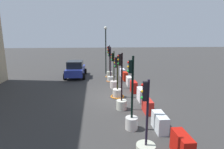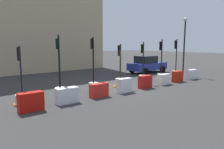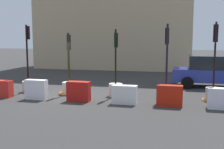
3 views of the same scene
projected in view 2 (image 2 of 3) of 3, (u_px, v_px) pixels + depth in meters
The scene contains 19 objects.
ground_plane at pixel (122, 87), 14.67m from camera, with size 120.00×120.00×0.00m, color #353433.
traffic_light_0 at pixel (22, 96), 10.37m from camera, with size 0.88×0.88×2.88m.
traffic_light_1 at pixel (60, 85), 11.69m from camera, with size 0.58×0.58×3.44m.
traffic_light_2 at pixel (93, 81), 13.26m from camera, with size 0.61×0.61×3.36m.
traffic_light_3 at pixel (120, 80), 14.65m from camera, with size 0.98×0.98×2.95m.
traffic_light_4 at pixel (143, 76), 16.10m from camera, with size 0.65×0.65×3.11m.
traffic_light_5 at pixel (161, 73), 17.61m from camera, with size 0.81×0.81×3.33m.
traffic_light_6 at pixel (176, 71), 18.82m from camera, with size 0.91×0.91×3.38m.
construction_barrier_0 at pixel (31, 102), 9.34m from camera, with size 1.09×0.47×0.85m.
construction_barrier_1 at pixel (67, 95), 10.60m from camera, with size 1.15×0.50×0.79m.
construction_barrier_2 at pixel (99, 90), 11.84m from camera, with size 1.09×0.43×0.77m.
construction_barrier_3 at pixel (125, 85), 12.92m from camera, with size 0.98×0.39×0.88m.
construction_barrier_4 at pixel (145, 82), 14.21m from camera, with size 0.99×0.44×0.86m.
construction_barrier_5 at pixel (164, 79), 15.46m from camera, with size 1.03×0.43×0.77m.
construction_barrier_6 at pixel (178, 76), 16.63m from camera, with size 1.02×0.40×0.84m.
construction_barrier_7 at pixel (191, 74), 17.87m from camera, with size 1.15×0.46×0.80m.
car_blue_estate at pixel (147, 64), 21.73m from camera, with size 4.29×2.21×1.75m.
building_main_facade at pixel (33, 13), 24.50m from camera, with size 14.39×9.06×13.08m.
street_lamp_post at pixel (185, 39), 19.66m from camera, with size 0.36×0.36×5.38m.
Camera 2 is at (-9.74, -10.62, 2.97)m, focal length 33.81 mm.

